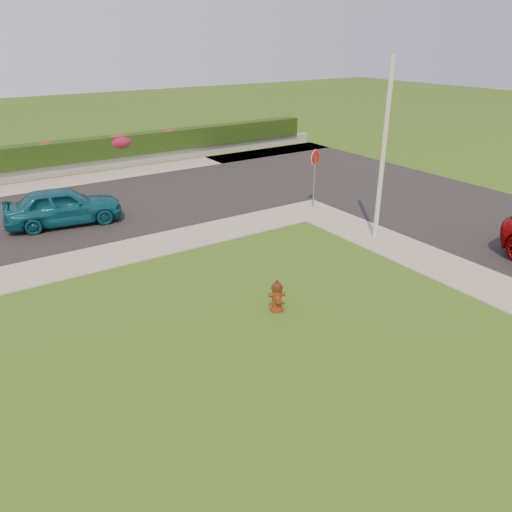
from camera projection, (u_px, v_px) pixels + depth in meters
ground at (322, 388)px, 10.24m from camera, size 120.00×120.00×0.00m
street_right at (491, 222)px, 19.35m from camera, size 8.00×32.00×0.04m
curb_corner at (309, 210)px, 20.63m from camera, size 2.00×2.00×0.04m
sidewalk_beyond at (51, 184)px, 24.20m from camera, size 34.00×2.00×0.04m
retaining_wall at (43, 172)px, 25.23m from camera, size 34.00×0.40×0.60m
hedge at (39, 155)px, 24.96m from camera, size 32.00×0.90×1.10m
fire_hydrant at (277, 296)px, 13.00m from camera, size 0.45×0.43×0.87m
sedan_teal at (63, 206)px, 18.78m from camera, size 4.42×2.33×1.43m
utility_pole at (383, 153)px, 16.60m from camera, size 0.16×0.16×6.10m
stop_sign at (315, 165)px, 20.31m from camera, size 0.63×0.24×2.45m
flower_clump_d at (46, 148)px, 24.92m from camera, size 1.10×0.70×0.55m
flower_clump_e at (119, 142)px, 26.87m from camera, size 1.56×1.00×0.78m
flower_clump_f at (170, 134)px, 28.34m from camera, size 1.10×0.70×0.55m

